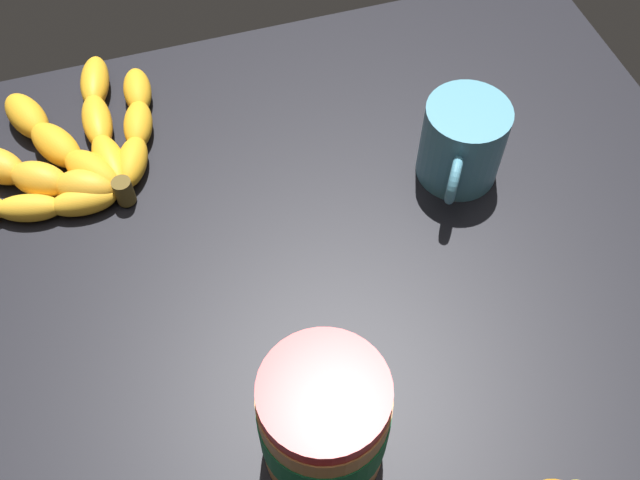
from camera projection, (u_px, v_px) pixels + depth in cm
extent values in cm
cube|color=black|center=(352.00, 278.00, 73.06)|extent=(80.55, 73.38, 4.99)
ellipsoid|color=gold|center=(132.00, 162.00, 76.35)|extent=(5.19, 7.32, 3.12)
ellipsoid|color=gold|center=(138.00, 125.00, 79.32)|extent=(4.45, 7.17, 3.12)
ellipsoid|color=gold|center=(137.00, 91.00, 82.24)|extent=(3.64, 6.89, 3.12)
ellipsoid|color=gold|center=(110.00, 162.00, 76.30)|extent=(4.55, 8.33, 3.20)
ellipsoid|color=gold|center=(97.00, 121.00, 79.54)|extent=(3.20, 7.89, 3.20)
ellipsoid|color=gold|center=(95.00, 82.00, 82.97)|extent=(4.55, 8.33, 3.20)
ellipsoid|color=gold|center=(93.00, 172.00, 75.23)|extent=(7.42, 8.08, 3.66)
ellipsoid|color=gold|center=(56.00, 145.00, 77.28)|extent=(6.91, 8.22, 3.66)
ellipsoid|color=gold|center=(27.00, 116.00, 79.64)|extent=(6.28, 8.23, 3.66)
ellipsoid|color=gold|center=(86.00, 187.00, 74.07)|extent=(7.32, 5.98, 3.70)
ellipsoid|color=gold|center=(40.00, 179.00, 74.64)|extent=(7.34, 6.60, 3.70)
ellipsoid|color=gold|center=(83.00, 202.00, 73.54)|extent=(6.95, 3.21, 2.89)
ellipsoid|color=gold|center=(29.00, 208.00, 73.08)|extent=(7.32, 4.47, 2.89)
cylinder|color=brown|center=(124.00, 191.00, 73.84)|extent=(2.00, 2.00, 3.00)
cylinder|color=#B27238|center=(324.00, 425.00, 56.06)|extent=(9.98, 9.98, 11.40)
cylinder|color=#0F592D|center=(324.00, 423.00, 55.59)|extent=(10.18, 10.18, 5.13)
cylinder|color=#B71414|center=(324.00, 394.00, 50.64)|extent=(9.74, 9.74, 1.65)
cylinder|color=teal|center=(462.00, 142.00, 73.90)|extent=(8.63, 8.63, 9.16)
torus|color=teal|center=(454.00, 179.00, 70.56)|extent=(3.57, 4.77, 5.03)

